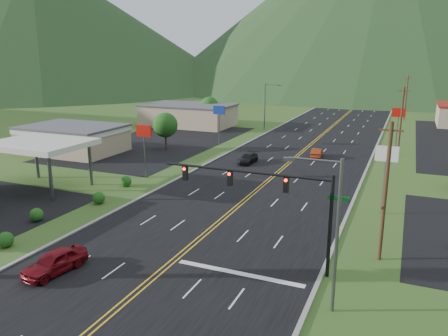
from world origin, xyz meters
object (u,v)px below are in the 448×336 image
at_px(traffic_signal, 271,193).
at_px(car_red_near, 55,262).
at_px(streetlight_west, 266,103).
at_px(car_dark_mid, 248,159).
at_px(streetlight_east, 332,226).
at_px(gas_canopy, 41,145).
at_px(car_red_far, 317,153).

height_order(traffic_signal, car_red_near, traffic_signal).
bearing_deg(car_red_near, streetlight_west, 104.19).
distance_m(streetlight_west, car_dark_mid, 29.48).
xyz_separation_m(streetlight_east, car_red_near, (-17.66, -2.70, -4.41)).
xyz_separation_m(gas_canopy, car_red_near, (15.52, -14.70, -4.10)).
height_order(streetlight_west, car_dark_mid, streetlight_west).
bearing_deg(car_red_near, streetlight_east, 18.15).
distance_m(traffic_signal, gas_canopy, 29.59).
bearing_deg(car_red_far, traffic_signal, 91.25).
bearing_deg(streetlight_west, gas_canopy, -102.13).
relative_size(streetlight_west, car_red_far, 2.23).
distance_m(streetlight_east, gas_canopy, 35.28).
height_order(streetlight_east, car_dark_mid, streetlight_east).
bearing_deg(streetlight_west, car_red_near, -85.26).
bearing_deg(gas_canopy, streetlight_west, 77.87).
xyz_separation_m(streetlight_west, car_red_near, (5.20, -62.70, -4.41)).
distance_m(car_red_near, car_dark_mid, 34.34).
bearing_deg(gas_canopy, car_red_near, -43.45).
bearing_deg(streetlight_west, car_red_far, -55.65).
height_order(traffic_signal, streetlight_west, streetlight_west).
height_order(streetlight_east, gas_canopy, streetlight_east).
bearing_deg(streetlight_east, traffic_signal, 139.61).
relative_size(gas_canopy, car_red_far, 2.48).
bearing_deg(streetlight_east, car_red_near, -171.30).
relative_size(car_red_near, car_dark_mid, 1.03).
bearing_deg(gas_canopy, streetlight_east, -19.88).
relative_size(gas_canopy, car_dark_mid, 2.28).
relative_size(streetlight_east, car_dark_mid, 2.05).
xyz_separation_m(streetlight_east, gas_canopy, (-33.18, 12.00, -0.31)).
bearing_deg(streetlight_east, car_dark_mid, 117.37).
height_order(gas_canopy, car_dark_mid, gas_canopy).
xyz_separation_m(streetlight_east, car_red_far, (-8.35, 38.77, -4.52)).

